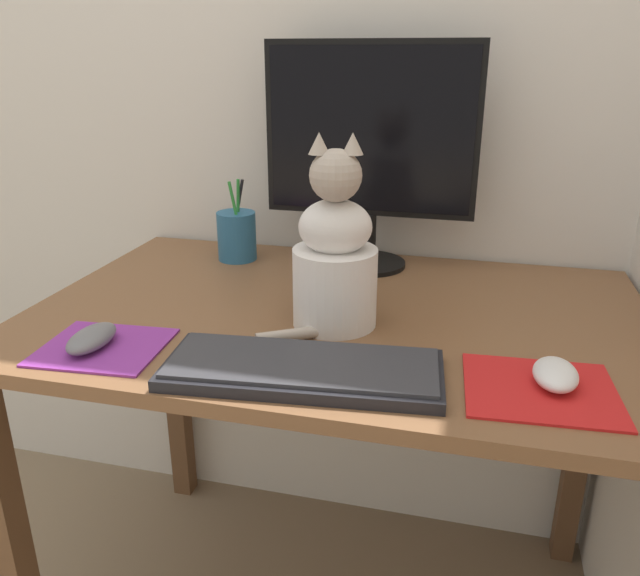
{
  "coord_description": "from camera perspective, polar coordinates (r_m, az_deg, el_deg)",
  "views": [
    {
      "loc": [
        0.23,
        -1.04,
        1.2
      ],
      "look_at": [
        0.01,
        -0.16,
        0.86
      ],
      "focal_mm": 35.0,
      "sensor_mm": 36.0,
      "label": 1
    }
  ],
  "objects": [
    {
      "name": "computer_mouse_right",
      "position": [
        0.95,
        20.72,
        -7.39
      ],
      "size": [
        0.06,
        0.1,
        0.03
      ],
      "color": "white",
      "rests_on": "mousepad_right"
    },
    {
      "name": "desk",
      "position": [
        1.2,
        1.52,
        -6.94
      ],
      "size": [
        1.12,
        0.73,
        0.75
      ],
      "color": "brown",
      "rests_on": "ground_plane"
    },
    {
      "name": "monitor",
      "position": [
        1.33,
        4.61,
        12.87
      ],
      "size": [
        0.45,
        0.17,
        0.47
      ],
      "color": "black",
      "rests_on": "desk"
    },
    {
      "name": "keyboard",
      "position": [
        0.92,
        -1.59,
        -7.39
      ],
      "size": [
        0.42,
        0.2,
        0.02
      ],
      "rotation": [
        0.0,
        0.0,
        0.1
      ],
      "color": "black",
      "rests_on": "desk"
    },
    {
      "name": "mousepad_right",
      "position": [
        0.94,
        19.48,
        -8.75
      ],
      "size": [
        0.22,
        0.2,
        0.0
      ],
      "rotation": [
        0.0,
        0.0,
        0.06
      ],
      "color": "red",
      "rests_on": "desk"
    },
    {
      "name": "cat",
      "position": [
        1.05,
        1.35,
        2.81
      ],
      "size": [
        0.19,
        0.21,
        0.33
      ],
      "rotation": [
        0.0,
        0.0,
        0.2
      ],
      "color": "white",
      "rests_on": "desk"
    },
    {
      "name": "wall_back",
      "position": [
        1.45,
        5.46,
        22.69
      ],
      "size": [
        7.0,
        0.04,
        2.5
      ],
      "color": "silver",
      "rests_on": "ground_plane"
    },
    {
      "name": "computer_mouse_left",
      "position": [
        1.06,
        -20.14,
        -4.34
      ],
      "size": [
        0.06,
        0.11,
        0.03
      ],
      "color": "slate",
      "rests_on": "mousepad_left"
    },
    {
      "name": "mousepad_left",
      "position": [
        1.06,
        -19.2,
        -5.12
      ],
      "size": [
        0.2,
        0.18,
        0.0
      ],
      "rotation": [
        0.0,
        0.0,
        0.07
      ],
      "color": "purple",
      "rests_on": "desk"
    },
    {
      "name": "pen_cup",
      "position": [
        1.43,
        -7.62,
        4.79
      ],
      "size": [
        0.09,
        0.09,
        0.18
      ],
      "color": "#286089",
      "rests_on": "desk"
    }
  ]
}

